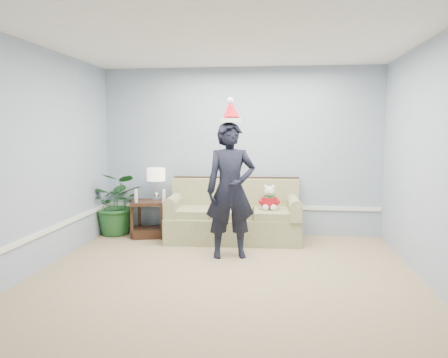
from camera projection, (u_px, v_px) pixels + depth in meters
name	position (u px, v px, depth m)	size (l,w,h in m)	color
room_shell	(221.00, 163.00, 4.61)	(4.54, 5.04, 2.74)	tan
wainscot_trim	(147.00, 221.00, 6.01)	(4.49, 4.99, 0.06)	white
sofa	(233.00, 218.00, 6.78)	(2.06, 0.95, 0.95)	#53652F
side_table	(150.00, 223.00, 6.98)	(0.71, 0.64, 0.58)	#3E2316
table_lamp	(156.00, 176.00, 6.93)	(0.29, 0.29, 0.52)	silver
candle_pair	(150.00, 196.00, 6.76)	(0.50, 0.05, 0.21)	silver
houseplant	(118.00, 204.00, 7.09)	(0.92, 0.80, 1.02)	#1E5323
man	(231.00, 190.00, 5.78)	(0.66, 0.43, 1.80)	black
santa_hat	(231.00, 112.00, 5.68)	(0.33, 0.36, 0.33)	silver
teddy_bear	(269.00, 201.00, 6.59)	(0.25, 0.28, 0.38)	silver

